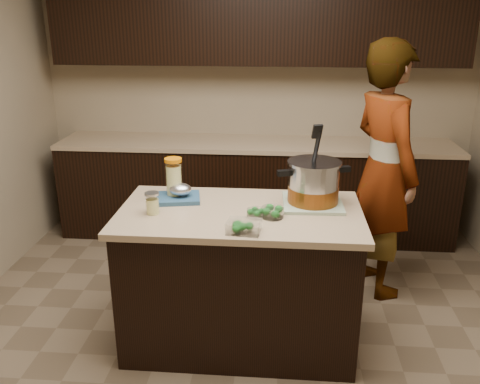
% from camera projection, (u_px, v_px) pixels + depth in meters
% --- Properties ---
extents(ground_plane, '(4.00, 4.00, 0.00)m').
position_uv_depth(ground_plane, '(240.00, 338.00, 3.34)').
color(ground_plane, brown).
rests_on(ground_plane, ground).
extents(room_shell, '(4.04, 4.04, 2.72)m').
position_uv_depth(room_shell, '(240.00, 72.00, 2.76)').
color(room_shell, tan).
rests_on(room_shell, ground).
extents(back_cabinets, '(3.60, 0.63, 2.33)m').
position_uv_depth(back_cabinets, '(256.00, 136.00, 4.65)').
color(back_cabinets, black).
rests_on(back_cabinets, ground).
extents(island, '(1.46, 0.81, 0.90)m').
position_uv_depth(island, '(240.00, 277.00, 3.19)').
color(island, black).
rests_on(island, ground).
extents(dish_towel, '(0.37, 0.37, 0.02)m').
position_uv_depth(dish_towel, '(312.00, 203.00, 3.13)').
color(dish_towel, '#63895C').
rests_on(dish_towel, island).
extents(stock_pot, '(0.45, 0.41, 0.47)m').
position_uv_depth(stock_pot, '(313.00, 185.00, 3.09)').
color(stock_pot, '#B7B7BC').
rests_on(stock_pot, dish_towel).
extents(lemonade_pitcher, '(0.14, 0.14, 0.26)m').
position_uv_depth(lemonade_pitcher, '(174.00, 180.00, 3.20)').
color(lemonade_pitcher, '#D8D684').
rests_on(lemonade_pitcher, island).
extents(mason_jar, '(0.10, 0.10, 0.14)m').
position_uv_depth(mason_jar, '(152.00, 204.00, 2.97)').
color(mason_jar, '#D8D684').
rests_on(mason_jar, island).
extents(broccoli_tub_left, '(0.11, 0.11, 0.05)m').
position_uv_depth(broccoli_tub_left, '(256.00, 213.00, 2.94)').
color(broccoli_tub_left, silver).
rests_on(broccoli_tub_left, island).
extents(broccoli_tub_right, '(0.15, 0.15, 0.06)m').
position_uv_depth(broccoli_tub_right, '(273.00, 213.00, 2.93)').
color(broccoli_tub_right, silver).
rests_on(broccoli_tub_right, island).
extents(broccoli_tub_rect, '(0.19, 0.15, 0.07)m').
position_uv_depth(broccoli_tub_rect, '(244.00, 227.00, 2.74)').
color(broccoli_tub_rect, silver).
rests_on(broccoli_tub_rect, island).
extents(blue_tray, '(0.31, 0.27, 0.10)m').
position_uv_depth(blue_tray, '(179.00, 195.00, 3.19)').
color(blue_tray, navy).
rests_on(blue_tray, island).
extents(person, '(0.67, 0.80, 1.87)m').
position_uv_depth(person, '(384.00, 171.00, 3.67)').
color(person, gray).
rests_on(person, ground).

